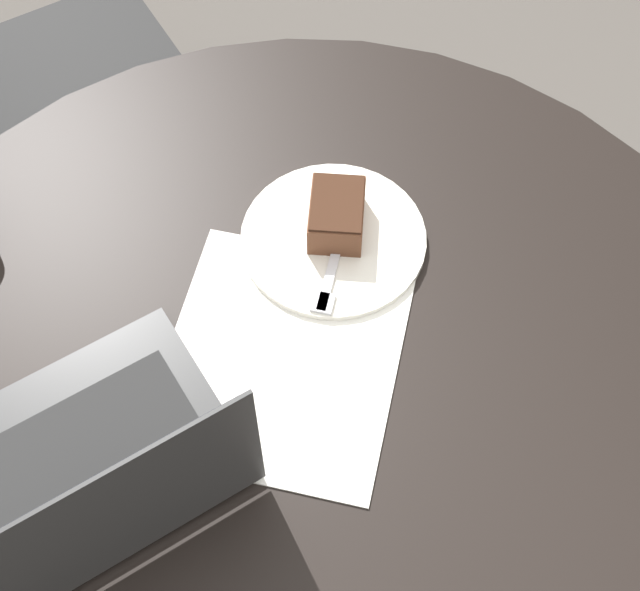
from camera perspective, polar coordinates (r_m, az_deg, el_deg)
ground_plane at (r=1.74m, az=-0.59°, el=-16.41°), size 12.00×12.00×0.00m
dining_table at (r=1.18m, az=-0.84°, el=-9.17°), size 1.16×1.16×0.74m
chair at (r=1.76m, az=-18.02°, el=12.49°), size 0.53×0.53×0.93m
paper_document at (r=1.06m, az=-2.41°, el=-3.94°), size 0.41×0.39×0.00m
plate at (r=1.14m, az=0.86°, el=3.63°), size 0.24×0.24×0.01m
cake_slice at (r=1.13m, az=1.08°, el=5.22°), size 0.11×0.11×0.05m
fork at (r=1.11m, az=0.80°, el=1.85°), size 0.16×0.10×0.00m
laptop at (r=0.99m, az=-14.72°, el=-10.96°), size 0.38×0.33×0.23m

